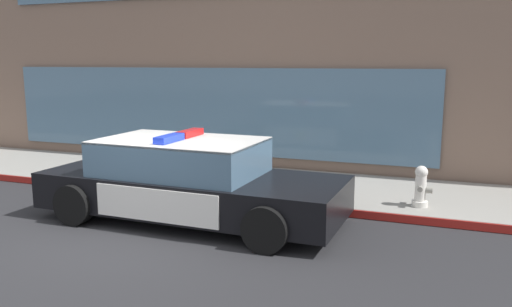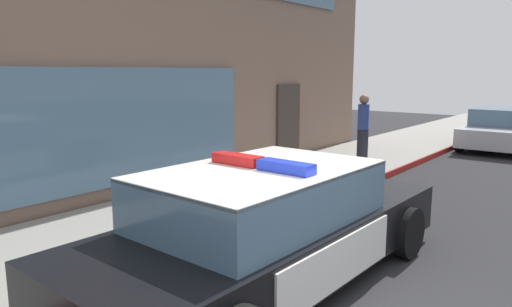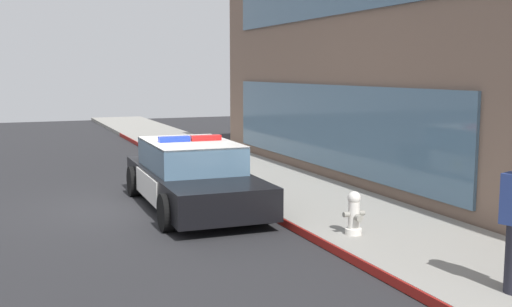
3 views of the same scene
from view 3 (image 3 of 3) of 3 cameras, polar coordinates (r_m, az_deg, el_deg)
ground at (r=13.35m, az=-11.31°, el=-4.81°), size 48.00×48.00×0.00m
sidewalk at (r=14.46m, az=3.21°, el=-3.41°), size 48.00×2.86×0.15m
curb_red_paint at (r=13.92m, az=-2.18°, el=-3.84°), size 28.80×0.04×0.14m
police_cruiser at (r=12.97m, az=-5.90°, el=-2.00°), size 5.15×2.20×1.49m
fire_hydrant at (r=10.37m, az=9.03°, el=-5.50°), size 0.34×0.39×0.73m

